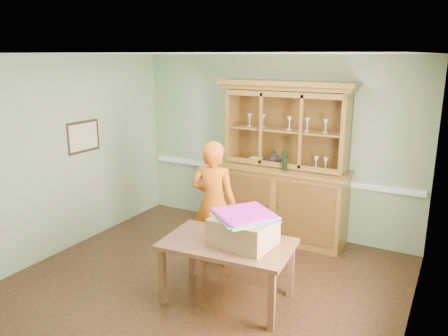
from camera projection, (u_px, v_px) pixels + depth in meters
The scene contains 14 objects.
floor at pixel (207, 281), 5.34m from camera, with size 4.50×4.50×0.00m, color #492C17.
ceiling at pixel (205, 54), 4.66m from camera, with size 4.50×4.50×0.00m, color white.
wall_back at pixel (274, 145), 6.69m from camera, with size 4.50×4.50×0.00m, color gray.
wall_left at pixel (68, 154), 6.05m from camera, with size 4.00×4.00×0.00m, color gray.
wall_right at pixel (419, 207), 3.94m from camera, with size 4.00×4.00×0.00m, color gray.
wall_front at pixel (70, 237), 3.30m from camera, with size 4.50×4.50×0.00m, color gray.
chair_rail at pixel (272, 173), 6.78m from camera, with size 4.41×0.05×0.08m, color white.
framed_map at pixel (84, 137), 6.24m from camera, with size 0.03×0.60×0.46m.
window_panel at pixel (415, 201), 3.66m from camera, with size 0.03×0.96×1.36m.
china_hutch at pixel (282, 185), 6.48m from camera, with size 1.99×0.66×2.34m.
dining_table at pixel (228, 249), 4.79m from camera, with size 1.47×0.96×0.70m.
cardboard_box at pixel (243, 231), 4.68m from camera, with size 0.63×0.51×0.30m, color #AD7C59.
kite_stack at pixel (244, 215), 4.66m from camera, with size 0.79×0.79×0.05m.
person at pixel (214, 204), 5.63m from camera, with size 0.60×0.40×1.65m, color #E05D0E.
Camera 1 is at (2.51, -4.12, 2.69)m, focal length 35.00 mm.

